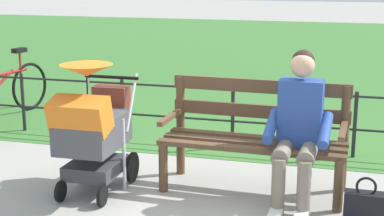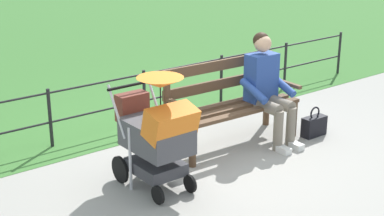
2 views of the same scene
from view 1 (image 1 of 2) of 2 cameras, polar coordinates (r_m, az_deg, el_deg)
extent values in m
plane|color=#9E9B93|center=(5.32, 1.20, -7.75)|extent=(60.00, 60.00, 0.00)
cube|color=#3D7533|center=(13.79, 10.30, 5.32)|extent=(40.00, 16.00, 0.01)
cube|color=brown|center=(5.26, 6.31, -2.90)|extent=(1.60, 0.16, 0.04)
cube|color=brown|center=(5.09, 5.91, -3.45)|extent=(1.60, 0.16, 0.04)
cube|color=brown|center=(4.92, 5.49, -4.04)|extent=(1.60, 0.16, 0.04)
cube|color=brown|center=(5.29, 6.58, -0.32)|extent=(1.60, 0.09, 0.12)
cube|color=brown|center=(5.24, 6.65, 2.12)|extent=(1.60, 0.09, 0.12)
cylinder|color=brown|center=(4.88, 14.08, -7.32)|extent=(0.08, 0.08, 0.45)
cylinder|color=brown|center=(5.26, 14.58, -2.96)|extent=(0.08, 0.08, 0.95)
cube|color=brown|center=(4.95, 14.50, -2.13)|extent=(0.07, 0.56, 0.04)
cylinder|color=brown|center=(5.17, -2.82, -5.74)|extent=(0.08, 0.08, 0.45)
cylinder|color=brown|center=(5.53, -1.13, -1.72)|extent=(0.08, 0.08, 0.95)
cube|color=brown|center=(5.23, -2.11, -0.86)|extent=(0.07, 0.56, 0.04)
cylinder|color=slate|center=(4.82, 11.22, -4.38)|extent=(0.15, 0.40, 0.14)
cylinder|color=slate|center=(4.84, 8.86, -4.19)|extent=(0.15, 0.40, 0.14)
cylinder|color=slate|center=(4.71, 10.81, -7.83)|extent=(0.11, 0.11, 0.47)
cylinder|color=slate|center=(4.73, 8.39, -7.62)|extent=(0.11, 0.11, 0.47)
cube|color=silver|center=(4.73, 8.14, -10.22)|extent=(0.11, 0.22, 0.07)
cube|color=#284793|center=(4.96, 10.51, -0.45)|extent=(0.37, 0.23, 0.56)
cylinder|color=#284793|center=(4.85, 12.86, -2.11)|extent=(0.10, 0.43, 0.23)
cylinder|color=#284793|center=(4.90, 7.73, -1.73)|extent=(0.10, 0.43, 0.23)
sphere|color=tan|center=(4.88, 10.71, 4.11)|extent=(0.20, 0.20, 0.20)
sphere|color=black|center=(4.91, 10.77, 4.51)|extent=(0.19, 0.19, 0.19)
cylinder|color=black|center=(5.44, -5.81, -5.76)|extent=(0.03, 0.28, 0.28)
cylinder|color=black|center=(5.61, -10.23, -5.29)|extent=(0.03, 0.28, 0.28)
cylinder|color=black|center=(4.95, -8.72, -8.45)|extent=(0.03, 0.18, 0.18)
cylinder|color=black|center=(5.11, -12.67, -7.93)|extent=(0.03, 0.18, 0.18)
cube|color=#38383D|center=(5.23, -9.37, -5.72)|extent=(0.42, 0.52, 0.12)
cylinder|color=silver|center=(5.20, -6.64, -4.53)|extent=(0.03, 0.03, 0.65)
cylinder|color=silver|center=(5.38, -11.21, -4.08)|extent=(0.03, 0.03, 0.65)
cube|color=#47474C|center=(5.12, -9.60, -2.30)|extent=(0.46, 0.68, 0.28)
cube|color=orange|center=(4.86, -10.86, -0.77)|extent=(0.48, 0.31, 0.33)
cylinder|color=black|center=(5.42, -7.84, 3.00)|extent=(0.52, 0.03, 0.03)
cylinder|color=silver|center=(5.28, -5.89, 0.57)|extent=(0.03, 0.30, 0.49)
cylinder|color=silver|center=(5.46, -10.41, 0.84)|extent=(0.03, 0.30, 0.49)
cone|color=orange|center=(4.93, -10.24, 3.62)|extent=(0.44, 0.44, 0.10)
cylinder|color=black|center=(4.96, -10.15, 1.57)|extent=(0.01, 0.01, 0.30)
cube|color=brown|center=(5.44, -7.85, 0.68)|extent=(0.32, 0.16, 0.28)
cube|color=black|center=(4.79, 16.46, -9.26)|extent=(0.32, 0.14, 0.24)
torus|color=black|center=(4.73, 16.60, -7.36)|extent=(0.16, 0.02, 0.16)
cylinder|color=black|center=(6.25, 15.56, -1.60)|extent=(0.04, 0.04, 0.70)
cylinder|color=black|center=(6.37, 3.98, -0.85)|extent=(0.04, 0.04, 0.70)
cylinder|color=black|center=(6.73, -6.76, -0.12)|extent=(0.04, 0.04, 0.70)
cylinder|color=black|center=(7.30, -16.12, 0.52)|extent=(0.04, 0.04, 0.70)
cylinder|color=black|center=(6.30, 4.02, 1.79)|extent=(7.69, 0.02, 0.02)
cylinder|color=black|center=(6.38, 3.97, -1.29)|extent=(7.69, 0.02, 0.02)
torus|color=black|center=(8.36, -15.52, 2.03)|extent=(0.17, 0.65, 0.66)
cylinder|color=maroon|center=(7.97, -18.05, 3.13)|extent=(0.22, 0.89, 0.04)
cylinder|color=maroon|center=(8.20, -16.38, 4.23)|extent=(0.03, 0.03, 0.30)
cube|color=black|center=(8.17, -16.46, 5.41)|extent=(0.14, 0.22, 0.06)
camera|label=2|loc=(5.03, -74.67, 11.59)|focal=53.92mm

